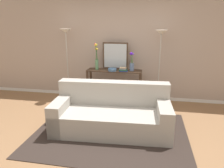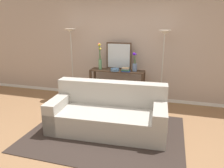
% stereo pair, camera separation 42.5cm
% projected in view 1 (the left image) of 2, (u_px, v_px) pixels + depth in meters
% --- Properties ---
extents(ground_plane, '(16.00, 16.00, 0.02)m').
position_uv_depth(ground_plane, '(101.00, 135.00, 3.86)').
color(ground_plane, '#936B47').
extents(back_wall, '(12.00, 0.15, 2.68)m').
position_uv_depth(back_wall, '(119.00, 48.00, 5.46)').
color(back_wall, white).
rests_on(back_wall, ground).
extents(area_rug, '(2.79, 2.10, 0.01)m').
position_uv_depth(area_rug, '(110.00, 133.00, 3.91)').
color(area_rug, '#332823').
rests_on(area_rug, ground).
extents(couch, '(2.20, 1.07, 0.88)m').
position_uv_depth(couch, '(112.00, 114.00, 3.98)').
color(couch, '#ADA89E').
rests_on(couch, ground).
extents(console_table, '(1.36, 0.36, 0.84)m').
position_uv_depth(console_table, '(114.00, 80.00, 5.31)').
color(console_table, '#473323').
rests_on(console_table, ground).
extents(floor_lamp_left, '(0.28, 0.28, 1.83)m').
position_uv_depth(floor_lamp_left, '(66.00, 45.00, 5.27)').
color(floor_lamp_left, '#B7B2A8').
rests_on(floor_lamp_left, ground).
extents(floor_lamp_right, '(0.28, 0.28, 1.82)m').
position_uv_depth(floor_lamp_right, '(160.00, 47.00, 4.87)').
color(floor_lamp_right, '#B7B2A8').
rests_on(floor_lamp_right, ground).
extents(wall_mirror, '(0.64, 0.02, 0.67)m').
position_uv_depth(wall_mirror, '(115.00, 56.00, 5.28)').
color(wall_mirror, '#473323').
rests_on(wall_mirror, console_table).
extents(vase_tall_flowers, '(0.10, 0.12, 0.65)m').
position_uv_depth(vase_tall_flowers, '(97.00, 59.00, 5.22)').
color(vase_tall_flowers, '#669E6B').
rests_on(vase_tall_flowers, console_table).
extents(vase_short_flowers, '(0.12, 0.12, 0.46)m').
position_uv_depth(vase_short_flowers, '(132.00, 64.00, 5.12)').
color(vase_short_flowers, '#6B84AD').
rests_on(vase_short_flowers, console_table).
extents(fruit_bowl, '(0.21, 0.21, 0.07)m').
position_uv_depth(fruit_bowl, '(112.00, 70.00, 5.13)').
color(fruit_bowl, '#4C7093').
rests_on(fruit_bowl, console_table).
extents(book_stack, '(0.21, 0.15, 0.10)m').
position_uv_depth(book_stack, '(123.00, 70.00, 5.09)').
color(book_stack, navy).
rests_on(book_stack, console_table).
extents(book_row_under_console, '(0.41, 0.18, 0.12)m').
position_uv_depth(book_row_under_console, '(101.00, 99.00, 5.52)').
color(book_row_under_console, '#1E7075').
rests_on(book_row_under_console, ground).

